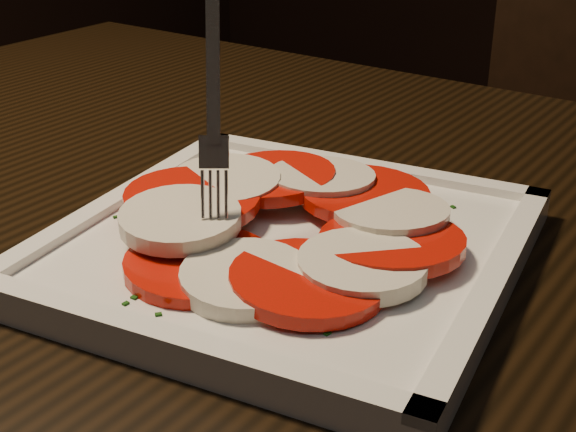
{
  "coord_description": "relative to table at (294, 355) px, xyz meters",
  "views": [
    {
      "loc": [
        0.2,
        -0.23,
        0.99
      ],
      "look_at": [
        -0.05,
        0.12,
        0.78
      ],
      "focal_mm": 50.0,
      "sensor_mm": 36.0,
      "label": 1
    }
  ],
  "objects": [
    {
      "name": "table",
      "position": [
        0.0,
        0.0,
        0.0
      ],
      "size": [
        1.21,
        0.81,
        0.75
      ],
      "rotation": [
        0.0,
        0.0,
        0.01
      ],
      "color": "black",
      "rests_on": "ground"
    },
    {
      "name": "plate",
      "position": [
        0.02,
        -0.03,
        0.11
      ],
      "size": [
        0.31,
        0.31,
        0.01
      ],
      "primitive_type": "cube",
      "rotation": [
        0.0,
        0.0,
        0.17
      ],
      "color": "white",
      "rests_on": "table"
    },
    {
      "name": "caprese_salad",
      "position": [
        0.02,
        -0.03,
        0.12
      ],
      "size": [
        0.22,
        0.22,
        0.03
      ],
      "color": "#C60C04",
      "rests_on": "plate"
    },
    {
      "name": "fork",
      "position": [
        -0.02,
        -0.05,
        0.21
      ],
      "size": [
        0.05,
        0.06,
        0.15
      ],
      "primitive_type": null,
      "rotation": [
        0.0,
        0.0,
        0.63
      ],
      "color": "white",
      "rests_on": "caprese_salad"
    }
  ]
}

